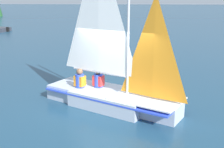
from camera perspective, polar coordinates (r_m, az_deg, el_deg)
The scene contains 4 objects.
ground_plane at distance 9.40m, azimuth 0.00°, elevation -6.47°, with size 260.00×260.00×0.00m, color navy.
sailboat_main at distance 9.18m, azimuth -0.19°, elevation -2.43°, with size 3.46×4.72×5.40m.
sailor_helm at distance 9.66m, azimuth -2.77°, elevation -1.88°, with size 0.40×0.42×1.16m.
sailor_crew at distance 9.69m, azimuth -6.53°, elevation -1.99°, with size 0.40×0.42×1.16m.
Camera 1 is at (8.68, 0.78, 3.50)m, focal length 45.00 mm.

